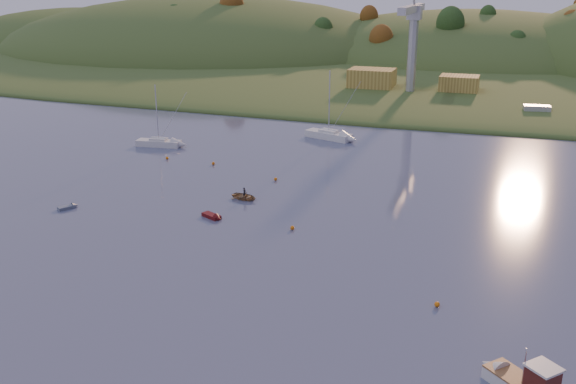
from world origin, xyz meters
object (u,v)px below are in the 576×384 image
(canoe, at_px, (245,196))
(grey_dinghy, at_px, (71,207))
(red_tender, at_px, (215,217))
(fishing_boat, at_px, (517,379))
(sailboat_far, at_px, (329,134))
(sailboat_near, at_px, (159,142))

(canoe, bearing_deg, grey_dinghy, 131.57)
(red_tender, distance_m, grey_dinghy, 19.61)
(fishing_boat, xyz_separation_m, grey_dinghy, (-55.26, 22.00, -0.74))
(red_tender, xyz_separation_m, grey_dinghy, (-19.43, -2.59, -0.02))
(sailboat_far, relative_size, grey_dinghy, 4.63)
(fishing_boat, bearing_deg, grey_dinghy, 20.04)
(sailboat_near, bearing_deg, canoe, -47.03)
(red_tender, height_order, grey_dinghy, red_tender)
(sailboat_far, height_order, canoe, sailboat_far)
(red_tender, bearing_deg, fishing_boat, -8.76)
(canoe, xyz_separation_m, red_tender, (-0.62, -8.12, -0.16))
(canoe, distance_m, grey_dinghy, 22.73)
(sailboat_near, height_order, grey_dinghy, sailboat_near)
(fishing_boat, distance_m, canoe, 48.06)
(red_tender, bearing_deg, sailboat_far, 113.22)
(fishing_boat, bearing_deg, sailboat_far, -22.35)
(canoe, height_order, red_tender, canoe)
(sailboat_near, relative_size, sailboat_far, 0.87)
(sailboat_near, height_order, canoe, sailboat_near)
(canoe, bearing_deg, red_tender, -170.90)
(canoe, xyz_separation_m, grey_dinghy, (-20.06, -10.70, -0.18))
(sailboat_near, relative_size, canoe, 2.95)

